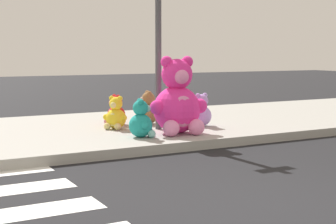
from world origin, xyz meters
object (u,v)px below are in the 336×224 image
object	(u,v)px
plush_pink_large	(178,103)
plush_red	(115,113)
plush_lavender	(201,113)
plush_yellow	(116,116)
plush_teal	(142,122)
sign_pole	(158,33)
plush_brown	(147,111)

from	to	relation	value
plush_pink_large	plush_red	world-z (taller)	plush_pink_large
plush_pink_large	plush_lavender	bearing A→B (deg)	34.69
plush_yellow	plush_teal	world-z (taller)	plush_teal
sign_pole	plush_brown	xyz separation A→B (m)	(0.12, 0.69, -1.44)
plush_brown	plush_teal	xyz separation A→B (m)	(-0.77, -1.36, -0.00)
plush_brown	plush_red	distance (m)	0.61
plush_brown	plush_lavender	bearing A→B (deg)	-43.74
plush_brown	plush_red	size ratio (longest dim) A/B	1.11
plush_brown	plush_red	world-z (taller)	plush_brown
sign_pole	plush_red	size ratio (longest dim) A/B	5.59
plush_brown	plush_red	bearing A→B (deg)	159.80
plush_pink_large	plush_teal	distance (m)	0.76
plush_lavender	plush_teal	world-z (taller)	plush_teal
plush_yellow	plush_red	distance (m)	0.56
sign_pole	plush_teal	distance (m)	1.72
plush_yellow	sign_pole	bearing A→B (deg)	-30.07
plush_pink_large	plush_yellow	bearing A→B (deg)	126.54
plush_yellow	plush_lavender	distance (m)	1.59
sign_pole	plush_lavender	xyz separation A→B (m)	(0.87, -0.02, -1.45)
plush_yellow	plush_teal	size ratio (longest dim) A/B	0.95
plush_pink_large	plush_lavender	size ratio (longest dim) A/B	2.11
plush_pink_large	plush_lavender	world-z (taller)	plush_pink_large
plush_teal	plush_yellow	bearing A→B (deg)	90.80
plush_pink_large	plush_red	size ratio (longest dim) A/B	2.27
plush_pink_large	plush_yellow	xyz separation A→B (m)	(-0.72, 0.97, -0.28)
sign_pole	plush_teal	bearing A→B (deg)	-134.49
plush_pink_large	plush_teal	xyz separation A→B (m)	(-0.71, -0.07, -0.27)
plush_brown	plush_lavender	size ratio (longest dim) A/B	1.03
plush_red	sign_pole	bearing A→B (deg)	-63.70
sign_pole	plush_yellow	size ratio (longest dim) A/B	5.40
plush_red	plush_teal	distance (m)	1.58
plush_red	plush_teal	world-z (taller)	plush_teal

